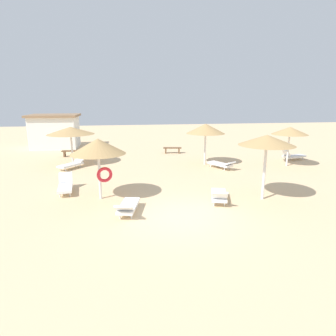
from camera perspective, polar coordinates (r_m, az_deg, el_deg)
The scene contains 15 objects.
ground_plane at distance 11.22m, azimuth 2.42°, elevation -9.57°, with size 80.00×80.00×0.00m, color #DBBA8C.
parasol_0 at distance 12.87m, azimuth -13.75°, elevation 4.09°, with size 2.41×2.41×2.74m.
parasol_1 at distance 20.57m, azimuth -18.82°, elevation 7.05°, with size 3.14×3.14×2.58m.
parasol_2 at distance 19.55m, azimuth 7.49°, elevation 7.75°, with size 2.60×2.60×2.79m.
parasol_3 at distance 20.60m, azimuth 23.08°, elevation 6.80°, with size 2.34×2.34×2.62m.
parasol_4 at distance 13.10m, azimuth 19.07°, elevation 5.19°, with size 2.42×2.42×2.91m.
lounger_0 at distance 11.43m, azimuth -8.01°, elevation -7.55°, with size 1.04×1.99×0.69m.
lounger_1 at distance 19.54m, azimuth -18.50°, elevation 0.79°, with size 1.69×1.89×0.65m.
lounger_2 at distance 18.81m, azimuth 10.58°, elevation 0.78°, with size 1.48×1.99×0.61m.
lounger_3 at distance 23.08m, azimuth 23.57°, elevation 2.27°, with size 1.93×0.97×0.81m.
lounger_4 at distance 12.74m, azimuth 10.11°, elevation -5.35°, with size 1.16×1.98×0.75m.
lounger_5 at distance 14.76m, azimuth -19.74°, elevation -3.29°, with size 0.88×1.91×0.80m.
bench_0 at distance 23.81m, azimuth 0.87°, elevation 3.78°, with size 1.55×0.65×0.49m.
bench_1 at distance 23.66m, azimuth -18.60°, elevation 3.00°, with size 1.52×0.48×0.49m.
beach_cabana at distance 28.42m, azimuth -21.52°, elevation 6.87°, with size 4.31×3.67×3.03m.
Camera 1 is at (-2.06, -10.10, 4.41)m, focal length 30.65 mm.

